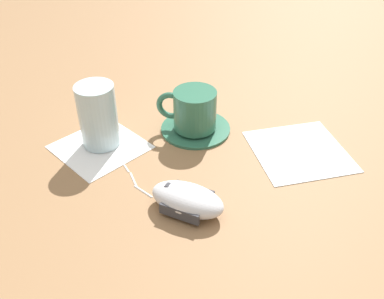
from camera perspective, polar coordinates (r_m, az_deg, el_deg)
ground_plane at (r=0.69m, az=-1.71°, el=-0.63°), size 3.00×3.00×0.00m
saucer at (r=0.75m, az=0.48°, el=2.95°), size 0.12×0.12×0.01m
coffee_cup at (r=0.72m, az=0.17°, el=5.36°), size 0.09×0.08×0.07m
computer_mouse at (r=0.58m, az=-0.63°, el=-6.67°), size 0.12×0.09×0.04m
mouse_cable at (r=0.69m, az=-9.89°, el=-1.30°), size 0.21×0.04×0.00m
napkin_under_glass at (r=0.72m, az=-12.15°, el=0.37°), size 0.13×0.13×0.00m
drinking_glass at (r=0.70m, az=-12.43°, el=4.45°), size 0.06×0.06×0.11m
napkin_spare at (r=0.72m, az=14.12°, el=-0.17°), size 0.20×0.20×0.00m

